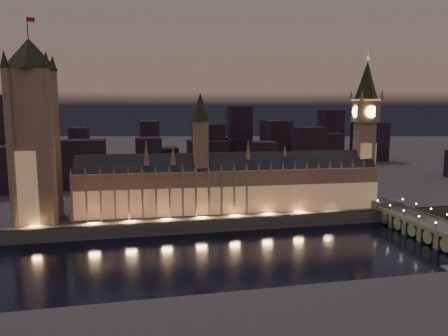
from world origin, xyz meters
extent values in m
plane|color=black|center=(0.00, 0.00, 0.00)|extent=(2000.00, 2000.00, 0.00)
cube|color=#3A3E37|center=(0.00, 520.00, 4.00)|extent=(2000.00, 960.00, 8.00)
cube|color=#454041|center=(0.00, 41.00, 4.00)|extent=(2000.00, 2.50, 8.00)
cube|color=#8D725C|center=(10.96, 62.00, 22.00)|extent=(200.72, 29.35, 28.00)
cube|color=tan|center=(10.96, 51.75, 17.00)|extent=(200.00, 0.50, 18.00)
cube|color=black|center=(10.96, 62.00, 39.00)|extent=(200.54, 25.62, 16.26)
cube|color=#8D725C|center=(-9.04, 62.00, 52.00)|extent=(9.00, 9.00, 32.00)
cone|color=black|center=(-9.04, 62.00, 77.00)|extent=(13.00, 13.00, 18.00)
cube|color=#8D725C|center=(-89.04, 51.40, 22.00)|extent=(1.20, 1.20, 28.00)
cone|color=#8D725C|center=(-89.04, 52.00, 39.00)|extent=(2.00, 2.00, 6.00)
cube|color=#8D725C|center=(-80.71, 51.40, 22.00)|extent=(1.20, 1.20, 28.00)
cone|color=#8D725C|center=(-80.71, 52.00, 39.00)|extent=(2.00, 2.00, 6.00)
cube|color=#8D725C|center=(-72.37, 51.40, 22.00)|extent=(1.20, 1.20, 28.00)
cone|color=#8D725C|center=(-72.37, 52.00, 39.00)|extent=(2.00, 2.00, 6.00)
cube|color=#8D725C|center=(-64.04, 51.40, 22.00)|extent=(1.20, 1.20, 28.00)
cone|color=#8D725C|center=(-64.04, 52.00, 39.00)|extent=(2.00, 2.00, 6.00)
cube|color=#8D725C|center=(-55.71, 51.40, 22.00)|extent=(1.20, 1.20, 28.00)
cone|color=#8D725C|center=(-55.71, 52.00, 39.00)|extent=(2.00, 2.00, 6.00)
cube|color=#8D725C|center=(-47.37, 51.40, 22.00)|extent=(1.20, 1.20, 28.00)
cone|color=#8D725C|center=(-47.37, 52.00, 39.00)|extent=(2.00, 2.00, 6.00)
cube|color=#8D725C|center=(-39.04, 51.40, 22.00)|extent=(1.20, 1.20, 28.00)
cone|color=#8D725C|center=(-39.04, 52.00, 39.00)|extent=(2.00, 2.00, 6.00)
cube|color=#8D725C|center=(-30.71, 51.40, 22.00)|extent=(1.20, 1.20, 28.00)
cone|color=#8D725C|center=(-30.71, 52.00, 39.00)|extent=(2.00, 2.00, 6.00)
cube|color=#8D725C|center=(-22.37, 51.40, 22.00)|extent=(1.20, 1.20, 28.00)
cone|color=#8D725C|center=(-22.37, 52.00, 39.00)|extent=(2.00, 2.00, 6.00)
cube|color=#8D725C|center=(-14.04, 51.40, 22.00)|extent=(1.20, 1.20, 28.00)
cone|color=#8D725C|center=(-14.04, 52.00, 39.00)|extent=(2.00, 2.00, 6.00)
cube|color=#8D725C|center=(-5.71, 51.40, 22.00)|extent=(1.20, 1.20, 28.00)
cone|color=#8D725C|center=(-5.71, 52.00, 39.00)|extent=(2.00, 2.00, 6.00)
cube|color=#8D725C|center=(2.63, 51.40, 22.00)|extent=(1.20, 1.20, 28.00)
cone|color=#8D725C|center=(2.63, 52.00, 39.00)|extent=(2.00, 2.00, 6.00)
cube|color=#8D725C|center=(10.96, 51.40, 22.00)|extent=(1.20, 1.20, 28.00)
cone|color=#8D725C|center=(10.96, 52.00, 39.00)|extent=(2.00, 2.00, 6.00)
cube|color=#8D725C|center=(19.29, 51.40, 22.00)|extent=(1.20, 1.20, 28.00)
cone|color=#8D725C|center=(19.29, 52.00, 39.00)|extent=(2.00, 2.00, 6.00)
cube|color=#8D725C|center=(27.63, 51.40, 22.00)|extent=(1.20, 1.20, 28.00)
cone|color=#8D725C|center=(27.63, 52.00, 39.00)|extent=(2.00, 2.00, 6.00)
cube|color=#8D725C|center=(35.96, 51.40, 22.00)|extent=(1.20, 1.20, 28.00)
cone|color=#8D725C|center=(35.96, 52.00, 39.00)|extent=(2.00, 2.00, 6.00)
cube|color=#8D725C|center=(44.29, 51.40, 22.00)|extent=(1.20, 1.20, 28.00)
cone|color=#8D725C|center=(44.29, 52.00, 39.00)|extent=(2.00, 2.00, 6.00)
cube|color=#8D725C|center=(52.63, 51.40, 22.00)|extent=(1.20, 1.20, 28.00)
cone|color=#8D725C|center=(52.63, 52.00, 39.00)|extent=(2.00, 2.00, 6.00)
cube|color=#8D725C|center=(60.96, 51.40, 22.00)|extent=(1.20, 1.20, 28.00)
cone|color=#8D725C|center=(60.96, 52.00, 39.00)|extent=(2.00, 2.00, 6.00)
cube|color=#8D725C|center=(69.29, 51.40, 22.00)|extent=(1.20, 1.20, 28.00)
cone|color=#8D725C|center=(69.29, 52.00, 39.00)|extent=(2.00, 2.00, 6.00)
cube|color=#8D725C|center=(77.63, 51.40, 22.00)|extent=(1.20, 1.20, 28.00)
cone|color=#8D725C|center=(77.63, 52.00, 39.00)|extent=(2.00, 2.00, 6.00)
cube|color=#8D725C|center=(85.96, 51.40, 22.00)|extent=(1.20, 1.20, 28.00)
cone|color=#8D725C|center=(85.96, 52.00, 39.00)|extent=(2.00, 2.00, 6.00)
cube|color=#8D725C|center=(94.29, 51.40, 22.00)|extent=(1.20, 1.20, 28.00)
cone|color=#8D725C|center=(94.29, 52.00, 39.00)|extent=(2.00, 2.00, 6.00)
cube|color=#8D725C|center=(102.63, 51.40, 22.00)|extent=(1.20, 1.20, 28.00)
cone|color=#8D725C|center=(102.63, 52.00, 39.00)|extent=(2.00, 2.00, 6.00)
cube|color=#8D725C|center=(110.96, 51.40, 22.00)|extent=(1.20, 1.20, 28.00)
cone|color=#8D725C|center=(110.96, 52.00, 39.00)|extent=(2.00, 2.00, 6.00)
cone|color=#8D725C|center=(-44.04, 62.00, 49.00)|extent=(4.40, 4.40, 18.00)
cone|color=#8D725C|center=(-27.04, 62.00, 47.00)|extent=(4.40, 4.40, 14.00)
cone|color=#8D725C|center=(22.96, 62.00, 48.00)|extent=(4.40, 4.40, 16.00)
cone|color=#8D725C|center=(48.96, 62.00, 46.00)|extent=(4.40, 4.40, 12.00)
cube|color=#8D725C|center=(-110.00, 62.00, 53.40)|extent=(24.71, 24.71, 90.79)
cube|color=tan|center=(-110.00, 50.80, 30.00)|extent=(22.00, 0.50, 44.00)
cone|color=black|center=(-110.00, 62.00, 107.79)|extent=(31.68, 31.68, 18.00)
cylinder|color=black|center=(-110.00, 62.00, 122.79)|extent=(0.50, 0.50, 12.00)
cube|color=#B11C2B|center=(-107.80, 62.00, 127.29)|extent=(4.00, 0.15, 2.50)
cylinder|color=#8D725C|center=(-121.00, 51.00, 53.40)|extent=(4.40, 4.40, 90.79)
cone|color=black|center=(-121.00, 51.00, 103.79)|extent=(5.20, 5.20, 10.00)
cylinder|color=#8D725C|center=(-121.00, 73.00, 53.40)|extent=(4.40, 4.40, 90.79)
cone|color=black|center=(-121.00, 73.00, 103.79)|extent=(5.20, 5.20, 10.00)
cylinder|color=#8D725C|center=(-99.00, 51.00, 53.40)|extent=(4.40, 4.40, 90.79)
cone|color=black|center=(-99.00, 51.00, 103.79)|extent=(5.20, 5.20, 10.00)
cylinder|color=#8D725C|center=(-99.00, 73.00, 53.40)|extent=(4.40, 4.40, 90.79)
cone|color=black|center=(-99.00, 73.00, 103.79)|extent=(5.20, 5.20, 10.00)
cube|color=#8D725C|center=(108.00, 62.00, 37.22)|extent=(13.67, 13.67, 58.44)
cube|color=tan|center=(108.00, 55.80, 30.00)|extent=(12.00, 0.50, 44.00)
cube|color=#8D725C|center=(108.00, 62.00, 73.81)|extent=(15.00, 15.00, 14.74)
cube|color=#F2C64C|center=(108.00, 62.00, 81.78)|extent=(15.75, 15.75, 1.20)
cone|color=black|center=(108.00, 62.00, 95.38)|extent=(18.00, 18.00, 26.00)
sphere|color=#F2C64C|center=(108.00, 62.00, 109.88)|extent=(2.80, 2.80, 2.80)
cylinder|color=#F2C64C|center=(108.00, 62.00, 112.38)|extent=(0.40, 0.40, 5.00)
cylinder|color=#FFF2BF|center=(108.00, 54.25, 73.81)|extent=(8.40, 0.50, 8.40)
cylinder|color=#FFF2BF|center=(108.00, 69.75, 73.81)|extent=(8.40, 0.50, 8.40)
cylinder|color=#FFF2BF|center=(100.25, 62.00, 73.81)|extent=(0.50, 8.40, 8.40)
cylinder|color=#FFF2BF|center=(115.75, 62.00, 73.81)|extent=(0.50, 8.40, 8.40)
cone|color=#8D725C|center=(100.50, 54.50, 85.18)|extent=(2.60, 2.60, 8.00)
cone|color=#8D725C|center=(100.50, 69.50, 85.18)|extent=(2.60, 2.60, 8.00)
cone|color=#8D725C|center=(115.50, 54.50, 85.18)|extent=(2.60, 2.60, 8.00)
cone|color=#8D725C|center=(115.50, 69.50, 85.18)|extent=(2.60, 2.60, 8.00)
cube|color=#454041|center=(116.60, -10.00, 9.50)|extent=(19.67, 100.00, 1.60)
cube|color=#416244|center=(107.16, -10.00, 10.90)|extent=(0.80, 100.00, 1.60)
cube|color=#454041|center=(116.60, 45.00, 8.75)|extent=(19.67, 12.00, 9.50)
cylinder|color=black|center=(107.16, -17.14, 12.70)|extent=(0.30, 0.30, 4.40)
sphere|color=#FFD88C|center=(107.16, -17.14, 15.00)|extent=(1.00, 1.00, 1.00)
cube|color=#454041|center=(116.60, -2.86, 4.35)|extent=(17.70, 4.00, 9.50)
cylinder|color=black|center=(107.16, -2.86, 12.70)|extent=(0.30, 0.30, 4.40)
sphere|color=#FFD88C|center=(107.16, -2.86, 15.00)|extent=(1.00, 1.00, 1.00)
cylinder|color=black|center=(126.03, -2.86, 12.70)|extent=(0.30, 0.30, 4.40)
sphere|color=#FFD88C|center=(126.03, -2.86, 15.00)|extent=(1.00, 1.00, 1.00)
cube|color=#454041|center=(116.60, 11.43, 4.35)|extent=(17.70, 4.00, 9.50)
cylinder|color=black|center=(107.16, 11.43, 12.70)|extent=(0.30, 0.30, 4.40)
sphere|color=#FFD88C|center=(107.16, 11.43, 15.00)|extent=(1.00, 1.00, 1.00)
cylinder|color=black|center=(126.03, 11.43, 12.70)|extent=(0.30, 0.30, 4.40)
sphere|color=#FFD88C|center=(126.03, 11.43, 15.00)|extent=(1.00, 1.00, 1.00)
cube|color=#454041|center=(116.60, 25.71, 4.35)|extent=(17.70, 4.00, 9.50)
cylinder|color=black|center=(107.16, 25.71, 12.70)|extent=(0.30, 0.30, 4.40)
sphere|color=#FFD88C|center=(107.16, 25.71, 15.00)|extent=(1.00, 1.00, 1.00)
cylinder|color=black|center=(126.03, 25.71, 12.70)|extent=(0.30, 0.30, 4.40)
sphere|color=#FFD88C|center=(126.03, 25.71, 15.00)|extent=(1.00, 1.00, 1.00)
cube|color=#454041|center=(116.60, 40.00, 4.35)|extent=(17.70, 4.00, 9.50)
cylinder|color=black|center=(107.16, 40.00, 12.70)|extent=(0.30, 0.30, 4.40)
sphere|color=#FFD88C|center=(107.16, 40.00, 15.00)|extent=(1.00, 1.00, 1.00)
cylinder|color=black|center=(126.03, 40.00, 12.70)|extent=(0.30, 0.30, 4.40)
sphere|color=#FFD88C|center=(126.03, 40.00, 15.00)|extent=(1.00, 1.00, 1.00)
cylinder|color=#416244|center=(116.60, -10.00, 4.70)|extent=(17.31, 8.00, 8.00)
cylinder|color=#416244|center=(116.60, 4.29, 4.70)|extent=(17.31, 8.00, 8.00)
cylinder|color=#416244|center=(116.60, 18.57, 4.70)|extent=(17.31, 8.00, 8.00)
cylinder|color=#416244|center=(116.60, 32.86, 4.70)|extent=(17.31, 8.00, 8.00)
cube|color=black|center=(45.47, 130.59, 19.34)|extent=(19.03, 19.80, 22.69)
cube|color=black|center=(244.61, 284.12, 32.47)|extent=(42.59, 22.95, 48.94)
cube|color=black|center=(58.84, 142.01, 27.60)|extent=(19.65, 20.18, 39.19)
cube|color=black|center=(68.65, 287.29, 23.55)|extent=(19.44, 30.73, 31.09)
cube|color=black|center=(38.13, 293.60, 32.07)|extent=(37.76, 19.44, 48.13)
cube|color=black|center=(-33.44, 249.55, 34.97)|extent=(18.99, 34.57, 53.94)
cube|color=black|center=(-38.76, 157.00, 29.55)|extent=(21.11, 25.14, 43.09)
cube|color=black|center=(-93.79, 168.67, 28.62)|extent=(38.19, 23.57, 41.24)
cube|color=black|center=(174.37, 282.97, 18.16)|extent=(43.78, 39.06, 20.32)
cube|color=black|center=(-111.30, 315.96, 30.39)|extent=(19.72, 40.72, 44.78)
cube|color=black|center=(34.55, 279.78, 22.95)|extent=(44.53, 36.65, 29.90)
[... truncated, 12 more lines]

